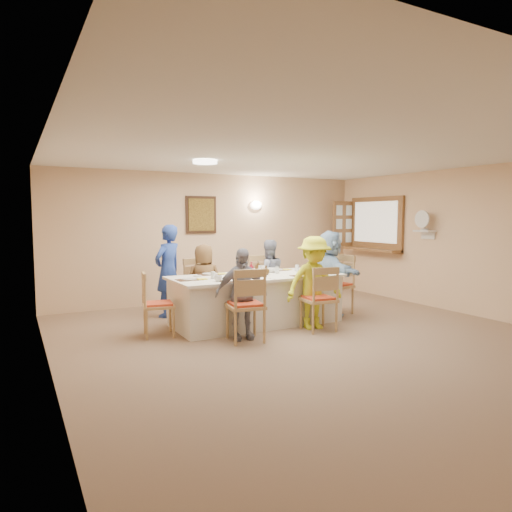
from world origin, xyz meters
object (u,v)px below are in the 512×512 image
dining_table (256,299)px  chair_front_right (319,298)px  diner_right_end (330,273)px  caregiver (168,271)px  condiment_ketchup (251,269)px  chair_back_right (265,283)px  chair_right_end (336,284)px  diner_back_right (268,276)px  chair_left_end (159,304)px  diner_back_left (204,282)px  diner_front_right (314,283)px  desk_fan (424,223)px  chair_back_left (201,288)px  diner_front_left (241,294)px  serving_hatch (376,224)px  chair_front_left (245,304)px

dining_table → chair_front_right: (0.60, -0.80, 0.10)m
dining_table → diner_right_end: 1.46m
diner_right_end → caregiver: 2.73m
condiment_ketchup → caregiver: bearing=130.2°
chair_front_right → chair_back_right: bearing=-83.0°
chair_right_end → diner_back_right: size_ratio=0.80×
chair_left_end → diner_back_right: diner_back_right is taller
diner_back_left → diner_back_right: 1.20m
chair_right_end → diner_back_left: (-2.15, 0.68, 0.11)m
diner_back_right → diner_front_right: bearing=100.3°
desk_fan → diner_back_left: size_ratio=0.24×
diner_back_left → diner_front_right: diner_front_right is taller
desk_fan → caregiver: (-4.39, 1.40, -0.78)m
chair_back_left → diner_front_right: size_ratio=0.71×
diner_back_left → chair_back_left: bearing=-82.0°
chair_right_end → diner_back_left: 2.26m
dining_table → diner_front_left: bearing=-131.4°
desk_fan → diner_right_end: bearing=172.5°
diner_back_left → diner_right_end: (2.02, -0.68, 0.10)m
serving_hatch → diner_front_right: bearing=-148.1°
diner_front_left → chair_back_left: bearing=99.1°
diner_back_right → diner_front_left: (-1.20, -1.36, -0.01)m
diner_back_left → diner_right_end: 2.13m
chair_back_left → condiment_ketchup: size_ratio=4.68×
serving_hatch → diner_back_right: serving_hatch is taller
chair_front_left → diner_front_left: diner_front_left is taller
chair_left_end → diner_back_left: size_ratio=0.74×
chair_back_right → caregiver: (-1.65, 0.35, 0.28)m
diner_front_right → condiment_ketchup: (-0.69, 0.69, 0.18)m
dining_table → chair_back_left: chair_back_left is taller
dining_table → chair_back_right: 1.01m
diner_back_left → diner_right_end: bearing=169.4°
dining_table → caregiver: 1.60m
dining_table → diner_back_left: bearing=131.4°
desk_fan → diner_back_right: size_ratio=0.24×
chair_back_left → desk_fan: bearing=-24.9°
chair_front_right → diner_back_left: bearing=-43.9°
chair_right_end → chair_front_right: bearing=-60.5°
diner_back_left → condiment_ketchup: (0.51, -0.67, 0.25)m
chair_front_left → chair_left_end: bearing=-30.7°
diner_right_end → caregiver: size_ratio=0.94×
desk_fan → chair_back_left: (-3.94, 1.05, -1.06)m
serving_hatch → chair_right_end: (-1.90, -1.10, -0.99)m
desk_fan → chair_left_end: 5.02m
dining_table → chair_right_end: chair_right_end is taller
chair_right_end → diner_back_left: bearing=-118.1°
chair_front_right → diner_right_end: diner_right_end is taller
chair_back_right → caregiver: bearing=171.2°
diner_back_left → diner_front_left: diner_front_left is taller
diner_front_left → condiment_ketchup: diner_front_left is taller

